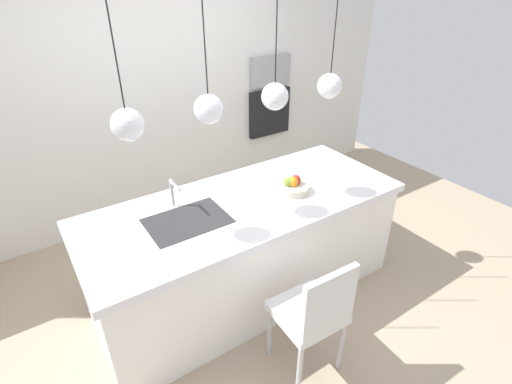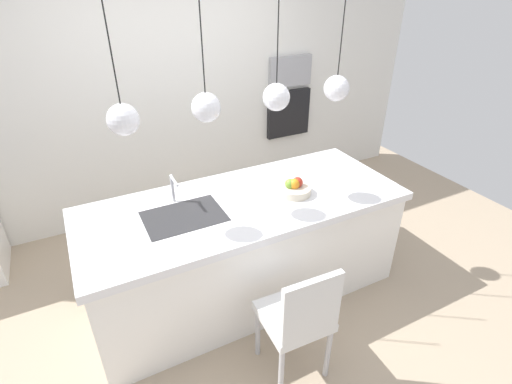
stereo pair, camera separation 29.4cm
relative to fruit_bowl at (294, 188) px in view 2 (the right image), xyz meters
The scene contains 13 objects.
floor 1.02m from the fruit_bowl, 168.69° to the left, with size 6.60×6.60×0.00m, color tan.
back_wall 1.81m from the fruit_bowl, 102.90° to the left, with size 6.00×0.10×2.60m, color silver.
kitchen_island 0.63m from the fruit_bowl, 168.69° to the left, with size 2.48×1.00×0.89m.
sink_basin 0.88m from the fruit_bowl, behind, with size 0.56×0.40×0.02m, color #2D2D30.
faucet 0.93m from the fruit_bowl, 161.49° to the left, with size 0.02×0.17×0.22m.
fruit_bowl is the anchor object (origin of this frame).
microwave 1.97m from the fruit_bowl, 60.17° to the left, with size 0.54×0.08×0.34m, color #9E9EA3.
oven 1.91m from the fruit_bowl, 60.17° to the left, with size 0.56×0.08×0.56m, color black.
chair_near 1.01m from the fruit_bowl, 119.01° to the right, with size 0.42×0.42×0.93m.
pendant_light_left 1.37m from the fruit_bowl, behind, with size 0.19×0.19×0.79m.
pendant_light_center_left 0.97m from the fruit_bowl, behind, with size 0.19×0.19×0.79m.
pendant_light_center_right 0.73m from the fruit_bowl, 150.30° to the left, with size 0.19×0.19×0.79m.
pendant_light_right 0.81m from the fruit_bowl, 11.91° to the left, with size 0.19×0.19×0.79m.
Camera 2 is at (-1.06, -2.27, 2.39)m, focal length 26.98 mm.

